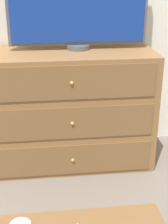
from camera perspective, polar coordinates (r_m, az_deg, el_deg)
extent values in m
plane|color=#70665B|center=(2.85, -5.55, -5.08)|extent=(12.00, 12.00, 0.00)
cube|color=olive|center=(2.43, -2.45, 0.57)|extent=(1.16, 0.48, 0.82)
cube|color=brown|center=(2.34, -1.87, -7.93)|extent=(1.06, 0.01, 0.22)
sphere|color=tan|center=(2.33, -1.86, -8.00)|extent=(0.02, 0.02, 0.02)
cube|color=brown|center=(2.21, -1.96, -1.86)|extent=(1.06, 0.01, 0.22)
sphere|color=tan|center=(2.20, -1.95, -1.92)|extent=(0.02, 0.02, 0.02)
cube|color=brown|center=(2.11, -2.06, 4.88)|extent=(1.06, 0.01, 0.22)
sphere|color=tan|center=(2.10, -2.05, 4.83)|extent=(0.02, 0.02, 0.02)
cylinder|color=#515156|center=(2.37, -0.98, 10.78)|extent=(0.16, 0.16, 0.03)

